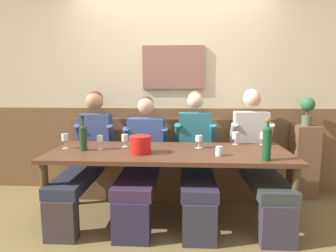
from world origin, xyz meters
name	(u,v)px	position (x,y,z in m)	size (l,w,h in m)	color
ground_plane	(169,227)	(0.00, 0.00, -0.01)	(6.80, 6.80, 0.02)	brown
room_wall_back	(173,83)	(0.00, 1.09, 1.40)	(6.80, 0.12, 2.80)	beige
wood_wainscot_panel	(172,149)	(0.00, 1.04, 0.54)	(6.80, 0.03, 1.08)	brown
wall_bench	(172,173)	(0.00, 0.83, 0.28)	(2.65, 0.42, 0.94)	brown
dining_table	(169,158)	(0.00, 0.12, 0.66)	(2.35, 0.85, 0.73)	#513020
person_left_seat	(87,151)	(-0.94, 0.45, 0.64)	(0.48, 1.30, 1.30)	#362E2E
person_right_seat	(142,155)	(-0.31, 0.45, 0.60)	(0.54, 1.30, 1.24)	#27233F
person_center_right_seat	(196,155)	(0.28, 0.44, 0.62)	(0.49, 1.29, 1.30)	#2D2C39
person_center_left_seat	(257,153)	(0.95, 0.46, 0.64)	(0.50, 1.29, 1.33)	#332D3D
ice_bucket	(140,145)	(-0.27, 0.01, 0.82)	(0.20, 0.20, 0.17)	red
wine_bottle_clear_water	(83,136)	(-0.85, 0.10, 0.87)	(0.07, 0.07, 0.34)	#213C1C
wine_bottle_green_tall	(267,142)	(0.86, -0.19, 0.89)	(0.08, 0.08, 0.37)	#154422
wine_glass_center_front	(199,139)	(0.30, 0.26, 0.83)	(0.07, 0.07, 0.13)	silver
wine_glass_near_bucket	(125,139)	(-0.47, 0.28, 0.82)	(0.07, 0.07, 0.13)	silver
wine_glass_right_end	(65,138)	(-1.06, 0.17, 0.85)	(0.07, 0.07, 0.15)	silver
wine_glass_center_rear	(263,136)	(1.01, 0.46, 0.83)	(0.08, 0.08, 0.14)	silver
wine_glass_by_bottle	(236,136)	(0.71, 0.46, 0.83)	(0.08, 0.08, 0.14)	silver
wine_glass_left_end	(100,139)	(-0.70, 0.15, 0.84)	(0.06, 0.06, 0.14)	silver
water_tumbler_left	(219,151)	(0.47, -0.05, 0.78)	(0.07, 0.07, 0.09)	silver
corner_pedestal	(304,161)	(1.63, 0.86, 0.44)	(0.28, 0.28, 0.89)	brown
potted_plant	(307,109)	(1.63, 0.86, 1.09)	(0.17, 0.17, 0.34)	#515244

